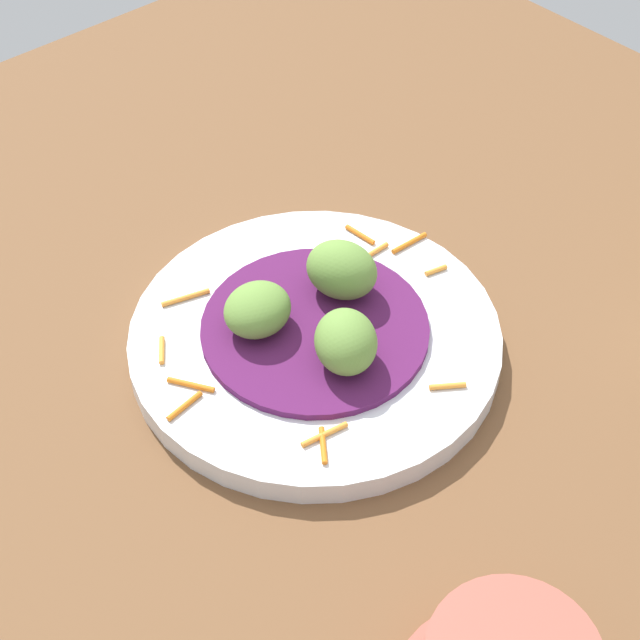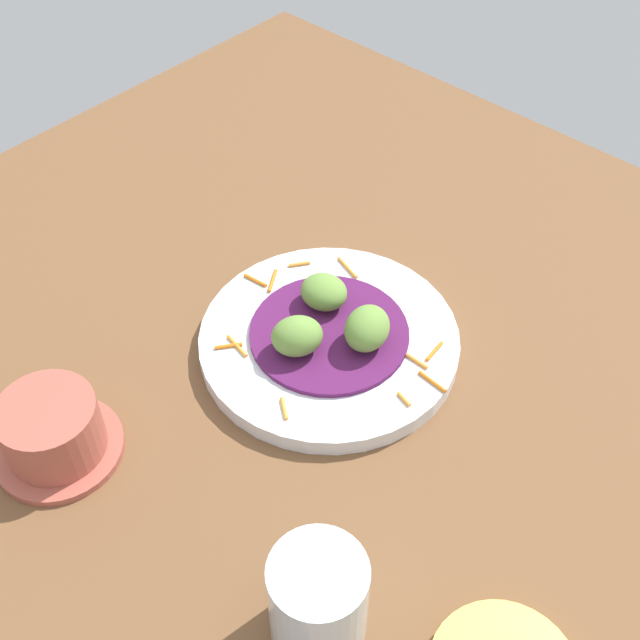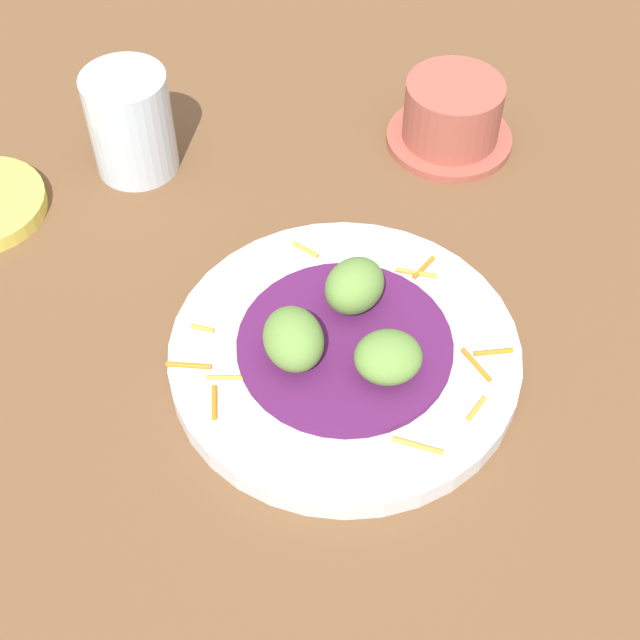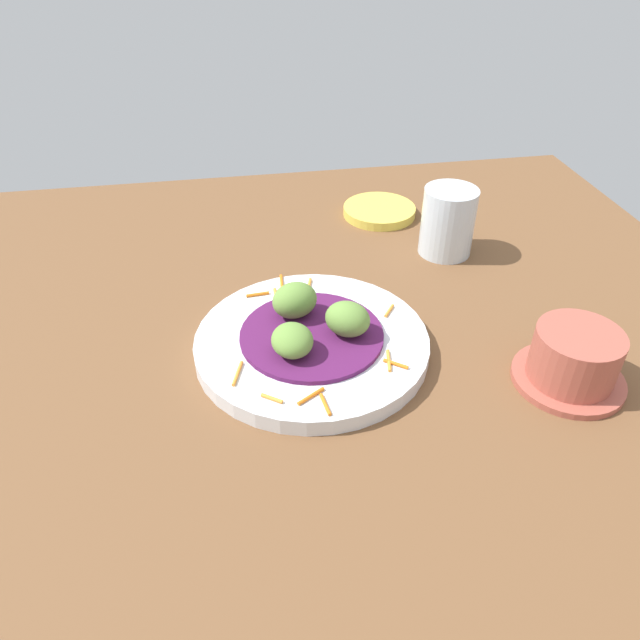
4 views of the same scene
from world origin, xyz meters
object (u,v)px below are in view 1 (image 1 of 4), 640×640
Objects in this scene: guac_scoop_center at (346,342)px; guac_scoop_right at (342,270)px; main_plate at (315,340)px; guac_scoop_left at (257,310)px.

guac_scoop_center is 0.96× the size of guac_scoop_right.
guac_scoop_center is at bearing -10.06° from main_plate.
guac_scoop_left is 0.97× the size of guac_scoop_center.
guac_scoop_right reaches higher than guac_scoop_center.
guac_scoop_left is (-2.66, -3.16, 3.30)cm from main_plate.
guac_scoop_right reaches higher than main_plate.
guac_scoop_left is 7.16cm from guac_scoop_center.
guac_scoop_left is at bearing -130.06° from main_plate.
guac_scoop_right is (-1.41, 3.88, 3.73)cm from main_plate.
main_plate is 5.56cm from guac_scoop_right.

